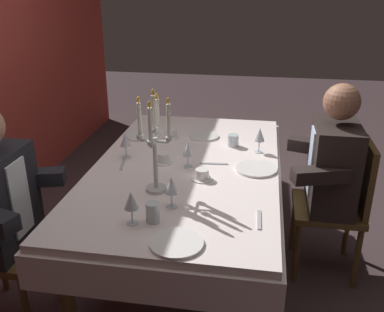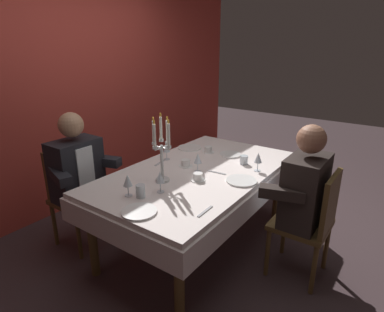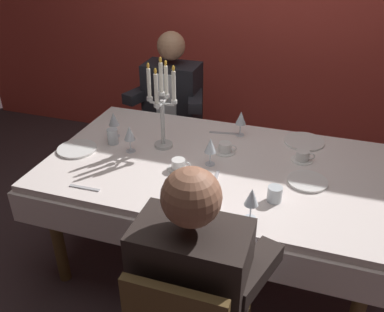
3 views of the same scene
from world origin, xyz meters
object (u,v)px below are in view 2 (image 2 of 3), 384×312
Objects in this scene: dinner_plate_2 at (139,212)px; wine_glass_0 at (258,158)px; dinner_plate_1 at (230,154)px; water_tumbler_0 at (244,160)px; water_tumbler_1 at (141,191)px; seated_diner_0 at (76,169)px; dinner_plate_3 at (242,180)px; coffee_cup_0 at (208,150)px; coffee_cup_1 at (198,177)px; dinner_plate_0 at (190,148)px; wine_glass_4 at (160,178)px; wine_glass_2 at (128,181)px; wine_glass_1 at (198,159)px; wine_glass_3 at (167,148)px; coffee_cup_2 at (186,163)px; dining_table at (198,183)px; seated_diner_1 at (306,190)px; candelabra at (162,150)px.

dinner_plate_2 is 1.43× the size of wine_glass_0.
dinner_plate_1 is at bearing 59.79° from wine_glass_0.
water_tumbler_1 is (-1.03, 0.29, 0.01)m from water_tumbler_0.
water_tumbler_0 is 0.06× the size of seated_diner_0.
seated_diner_0 reaches higher than wine_glass_0.
dinner_plate_3 is 1.87× the size of coffee_cup_0.
coffee_cup_1 is (-0.69, -0.09, 0.02)m from dinner_plate_1.
wine_glass_4 is (-0.97, -0.44, 0.11)m from dinner_plate_0.
water_tumbler_1 is at bearing 164.14° from water_tumbler_0.
water_tumbler_1 is (0.03, -0.09, -0.07)m from wine_glass_2.
wine_glass_1 and wine_glass_3 have the same top height.
wine_glass_2 is 1.24× the size of coffee_cup_1.
coffee_cup_2 is (0.20, 0.27, 0.00)m from coffee_cup_1.
wine_glass_3 is 1.71× the size of water_tumbler_1.
coffee_cup_2 is (-0.03, -0.25, -0.09)m from wine_glass_3.
dinner_plate_2 is 0.89m from dinner_plate_3.
dinner_plate_3 is 1.50× the size of wine_glass_0.
water_tumbler_0 is (-0.09, -0.67, 0.03)m from dinner_plate_0.
seated_diner_1 is at bearing -80.73° from dining_table.
coffee_cup_1 is at bearing -144.98° from dining_table.
wine_glass_3 reaches higher than dinner_plate_3.
wine_glass_2 is at bearing 129.79° from seated_diner_1.
wine_glass_0 reaches higher than water_tumbler_1.
wine_glass_3 is at bearing 29.42° from dinner_plate_2.
wine_glass_2 and wine_glass_3 have the same top height.
wine_glass_1 is 1.24× the size of coffee_cup_2.
coffee_cup_0 is (0.49, 0.21, -0.09)m from wine_glass_1.
coffee_cup_2 is at bearing 7.05° from candelabra.
wine_glass_0 and wine_glass_3 have the same top height.
dining_table is 0.24m from wine_glass_1.
wine_glass_4 is at bearing 153.01° from wine_glass_0.
wine_glass_0 is at bearing -74.45° from wine_glass_3.
dinner_plate_3 is (-0.50, -0.38, 0.00)m from dinner_plate_1.
dining_table is at bearing 90.67° from dinner_plate_3.
wine_glass_0 is 1.71× the size of water_tumbler_1.
coffee_cup_2 is at bearing 8.84° from water_tumbler_1.
dinner_plate_2 is at bearing -177.03° from dinner_plate_1.
water_tumbler_0 is at bearing -31.02° from wine_glass_1.
wine_glass_2 reaches higher than coffee_cup_1.
wine_glass_4 is 1.24× the size of coffee_cup_2.
dinner_plate_1 is (0.86, -0.14, -0.25)m from candelabra.
candelabra is 0.83m from water_tumbler_0.
water_tumbler_0 is (0.31, -0.65, -0.08)m from wine_glass_3.
dinner_plate_2 is at bearing -156.70° from candelabra.
wine_glass_4 reaches higher than dinner_plate_3.
coffee_cup_0 is (0.09, 0.44, -0.01)m from water_tumbler_0.
wine_glass_0 is 0.21m from water_tumbler_0.
coffee_cup_1 is 0.11× the size of seated_diner_1.
wine_glass_4 is (-0.52, -0.02, 0.23)m from dining_table.
wine_glass_3 is at bearing 105.55° from wine_glass_0.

